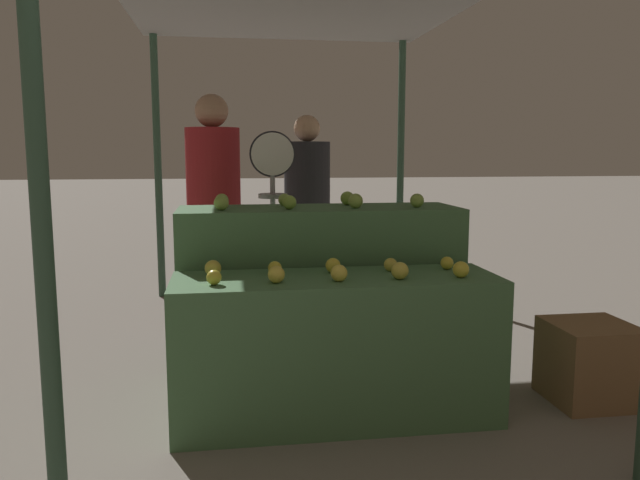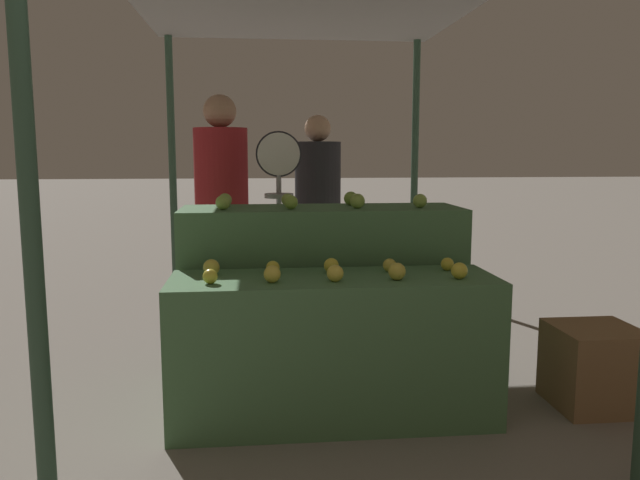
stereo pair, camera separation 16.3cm
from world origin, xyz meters
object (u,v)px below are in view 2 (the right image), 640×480
at_px(wooden_crate_side, 594,367).
at_px(person_vendor_at_scale, 222,201).
at_px(person_customer_left, 318,201).
at_px(produce_scale, 279,190).

bearing_deg(wooden_crate_side, person_vendor_at_scale, 144.93).
height_order(person_vendor_at_scale, person_customer_left, person_vendor_at_scale).
height_order(produce_scale, wooden_crate_side, produce_scale).
bearing_deg(wooden_crate_side, produce_scale, 144.83).
distance_m(produce_scale, person_vendor_at_scale, 0.51).
xyz_separation_m(person_vendor_at_scale, person_customer_left, (0.78, 0.73, -0.06)).
height_order(produce_scale, person_vendor_at_scale, person_vendor_at_scale).
xyz_separation_m(produce_scale, person_customer_left, (0.37, 1.01, -0.16)).
bearing_deg(person_customer_left, person_vendor_at_scale, 64.42).
xyz_separation_m(person_vendor_at_scale, wooden_crate_side, (2.09, -1.47, -0.82)).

